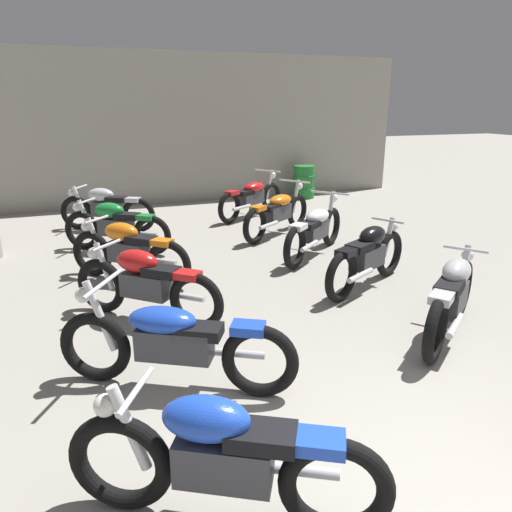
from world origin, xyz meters
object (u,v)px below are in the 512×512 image
at_px(motorcycle_left_row_0, 222,457).
at_px(motorcycle_right_row_4, 278,212).
at_px(motorcycle_left_row_3, 128,250).
at_px(motorcycle_left_row_5, 106,208).
at_px(motorcycle_right_row_3, 315,229).
at_px(motorcycle_right_row_5, 252,197).
at_px(motorcycle_left_row_1, 173,342).
at_px(motorcycle_left_row_2, 145,283).
at_px(motorcycle_right_row_2, 368,255).
at_px(motorcycle_left_row_4, 116,226).
at_px(oil_drum, 304,182).
at_px(motorcycle_right_row_1, 452,296).

distance_m(motorcycle_left_row_0, motorcycle_right_row_4, 6.70).
bearing_deg(motorcycle_right_row_4, motorcycle_left_row_0, -115.93).
xyz_separation_m(motorcycle_left_row_3, motorcycle_right_row_4, (2.96, 1.59, -0.01)).
bearing_deg(motorcycle_right_row_4, motorcycle_left_row_5, 153.63).
bearing_deg(motorcycle_right_row_3, motorcycle_right_row_5, 89.89).
bearing_deg(motorcycle_left_row_1, motorcycle_left_row_0, -90.78).
height_order(motorcycle_left_row_0, motorcycle_left_row_2, same).
xyz_separation_m(motorcycle_left_row_2, motorcycle_right_row_2, (2.98, 0.00, 0.00)).
distance_m(motorcycle_right_row_3, motorcycle_right_row_4, 1.43).
xyz_separation_m(motorcycle_right_row_2, motorcycle_right_row_3, (0.00, 1.56, -0.01)).
bearing_deg(motorcycle_left_row_4, motorcycle_left_row_5, 91.25).
height_order(motorcycle_left_row_2, motorcycle_right_row_3, motorcycle_right_row_3).
xyz_separation_m(motorcycle_right_row_3, oil_drum, (2.09, 4.67, -0.03)).
relative_size(motorcycle_left_row_3, motorcycle_right_row_5, 0.80).
height_order(motorcycle_left_row_2, motorcycle_left_row_4, same).
height_order(motorcycle_right_row_1, motorcycle_right_row_2, same).
relative_size(motorcycle_right_row_2, oil_drum, 2.11).
bearing_deg(motorcycle_left_row_5, motorcycle_right_row_4, -26.37).
height_order(motorcycle_left_row_1, oil_drum, motorcycle_left_row_1).
bearing_deg(motorcycle_left_row_4, motorcycle_right_row_1, -55.56).
bearing_deg(motorcycle_right_row_5, motorcycle_left_row_5, -178.07).
height_order(motorcycle_left_row_3, motorcycle_right_row_1, same).
relative_size(motorcycle_left_row_1, motorcycle_left_row_5, 1.09).
bearing_deg(motorcycle_left_row_2, motorcycle_left_row_5, 91.21).
bearing_deg(motorcycle_right_row_2, motorcycle_right_row_4, 90.96).
relative_size(motorcycle_left_row_2, motorcycle_right_row_3, 0.87).
height_order(motorcycle_left_row_2, motorcycle_right_row_5, motorcycle_right_row_5).
height_order(motorcycle_left_row_1, motorcycle_right_row_3, same).
xyz_separation_m(motorcycle_left_row_2, motorcycle_right_row_5, (2.99, 4.58, -0.01)).
bearing_deg(motorcycle_right_row_1, oil_drum, 75.19).
relative_size(motorcycle_right_row_2, motorcycle_right_row_5, 0.95).
distance_m(motorcycle_right_row_3, oil_drum, 5.12).
bearing_deg(motorcycle_left_row_1, oil_drum, 56.88).
xyz_separation_m(motorcycle_left_row_5, motorcycle_right_row_4, (3.02, -1.50, -0.01)).
height_order(motorcycle_left_row_1, motorcycle_left_row_3, motorcycle_left_row_1).
height_order(motorcycle_left_row_0, motorcycle_left_row_1, motorcycle_left_row_1).
distance_m(motorcycle_left_row_3, motorcycle_right_row_5, 4.39).
height_order(motorcycle_left_row_5, motorcycle_right_row_3, motorcycle_right_row_3).
relative_size(motorcycle_right_row_5, oil_drum, 2.23).
relative_size(motorcycle_right_row_4, motorcycle_right_row_5, 0.97).
distance_m(motorcycle_left_row_0, motorcycle_right_row_5, 8.20).
bearing_deg(motorcycle_left_row_5, motorcycle_left_row_3, -88.77).
distance_m(motorcycle_left_row_3, motorcycle_right_row_1, 4.23).
xyz_separation_m(motorcycle_left_row_2, motorcycle_right_row_1, (3.01, -1.55, 0.00)).
distance_m(motorcycle_left_row_1, motorcycle_right_row_3, 4.26).
relative_size(motorcycle_left_row_1, motorcycle_right_row_1, 1.17).
distance_m(motorcycle_left_row_1, oil_drum, 9.24).
height_order(motorcycle_left_row_0, motorcycle_left_row_5, same).
bearing_deg(motorcycle_left_row_1, motorcycle_left_row_4, 91.00).
bearing_deg(motorcycle_left_row_2, oil_drum, 50.88).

